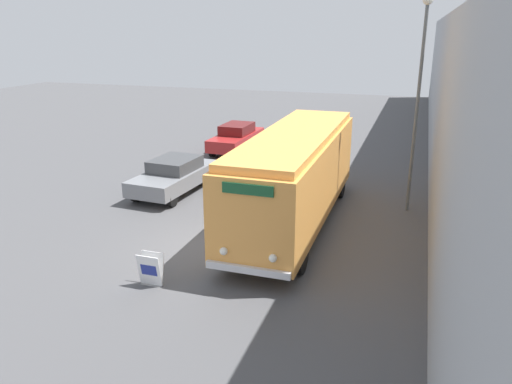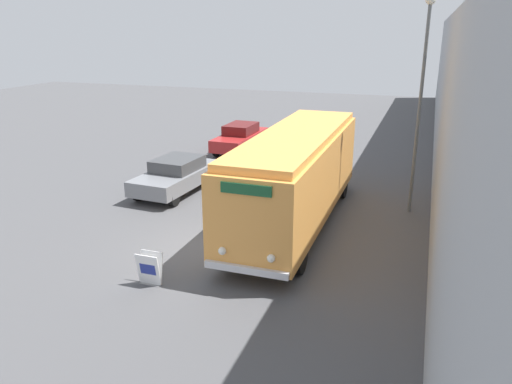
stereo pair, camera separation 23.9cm
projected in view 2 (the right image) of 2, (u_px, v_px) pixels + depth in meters
The scene contains 7 objects.
ground_plane at pixel (212, 249), 15.82m from camera, with size 80.00×80.00×0.00m, color #4C4C4F.
building_wall_right at pixel (445, 102), 21.58m from camera, with size 0.30×60.00×7.18m.
vintage_bus at pixel (296, 174), 17.18m from camera, with size 2.47×10.01×3.32m.
sign_board at pixel (150, 269), 13.52m from camera, with size 0.68×0.34×0.91m.
streetlamp at pixel (422, 81), 17.53m from camera, with size 0.36×0.36×7.74m.
parked_car_near at pixel (177, 175), 21.07m from camera, with size 2.24×4.70×1.46m.
parked_car_mid at pixel (240, 137), 28.11m from camera, with size 1.84×4.72×1.51m.
Camera 2 is at (6.06, -13.19, 6.68)m, focal length 35.00 mm.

